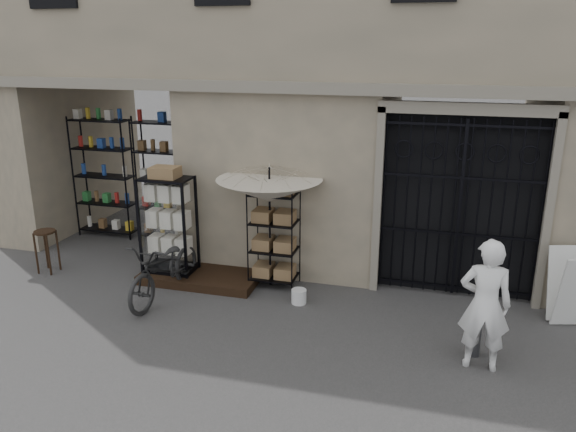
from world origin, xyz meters
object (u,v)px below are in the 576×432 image
(wooden_stool, at_px, (47,250))
(steel_bollard, at_px, (476,330))
(market_umbrella, at_px, (269,184))
(bicycle, at_px, (167,297))
(easel_sign, at_px, (571,288))
(wire_rack, at_px, (274,239))
(display_cabinet, at_px, (169,230))
(shopkeeper, at_px, (478,366))
(white_bucket, at_px, (299,296))

(wooden_stool, relative_size, steel_bollard, 1.03)
(market_umbrella, relative_size, steel_bollard, 3.25)
(bicycle, height_order, wooden_stool, bicycle)
(bicycle, relative_size, steel_bollard, 2.55)
(easel_sign, bearing_deg, wire_rack, 162.82)
(wire_rack, height_order, bicycle, wire_rack)
(wire_rack, xyz_separation_m, steel_bollard, (3.16, -1.43, -0.46))
(display_cabinet, bearing_deg, shopkeeper, -18.65)
(white_bucket, height_order, shopkeeper, white_bucket)
(shopkeeper, bearing_deg, bicycle, -8.56)
(bicycle, distance_m, wooden_stool, 2.57)
(bicycle, bearing_deg, market_umbrella, 37.48)
(wire_rack, height_order, easel_sign, wire_rack)
(bicycle, bearing_deg, shopkeeper, -3.78)
(display_cabinet, bearing_deg, bicycle, -70.96)
(bicycle, relative_size, wooden_stool, 2.47)
(market_umbrella, relative_size, bicycle, 1.28)
(display_cabinet, xyz_separation_m, white_bucket, (2.37, -0.35, -0.77))
(steel_bollard, xyz_separation_m, easel_sign, (1.32, 1.26, 0.19))
(shopkeeper, bearing_deg, market_umbrella, -26.48)
(market_umbrella, bearing_deg, easel_sign, -2.04)
(wire_rack, height_order, market_umbrella, market_umbrella)
(bicycle, height_order, easel_sign, easel_sign)
(white_bucket, bearing_deg, steel_bollard, -18.59)
(display_cabinet, bearing_deg, steel_bollard, -15.99)
(market_umbrella, xyz_separation_m, white_bucket, (0.64, -0.55, -1.64))
(market_umbrella, bearing_deg, white_bucket, -40.78)
(wire_rack, bearing_deg, wooden_stool, -149.31)
(display_cabinet, xyz_separation_m, wooden_stool, (-2.24, -0.31, -0.48))
(market_umbrella, height_order, easel_sign, market_umbrella)
(market_umbrella, bearing_deg, bicycle, -148.01)
(wire_rack, height_order, shopkeeper, wire_rack)
(steel_bollard, height_order, shopkeeper, steel_bollard)
(wooden_stool, bearing_deg, steel_bollard, -7.22)
(wire_rack, relative_size, wooden_stool, 2.21)
(display_cabinet, relative_size, white_bucket, 7.53)
(display_cabinet, distance_m, shopkeeper, 5.29)
(wooden_stool, relative_size, shopkeeper, 0.45)
(wooden_stool, relative_size, easel_sign, 0.71)
(bicycle, bearing_deg, steel_bollard, -0.74)
(white_bucket, height_order, steel_bollard, steel_bollard)
(easel_sign, bearing_deg, market_umbrella, 162.90)
(market_umbrella, xyz_separation_m, shopkeeper, (3.27, -1.68, -1.75))
(shopkeeper, height_order, easel_sign, easel_sign)
(display_cabinet, height_order, wooden_stool, display_cabinet)
(bicycle, bearing_deg, wooden_stool, 176.47)
(steel_bollard, height_order, easel_sign, easel_sign)
(wooden_stool, bearing_deg, market_umbrella, 7.33)
(display_cabinet, relative_size, shopkeeper, 1.04)
(display_cabinet, relative_size, wire_rack, 1.05)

